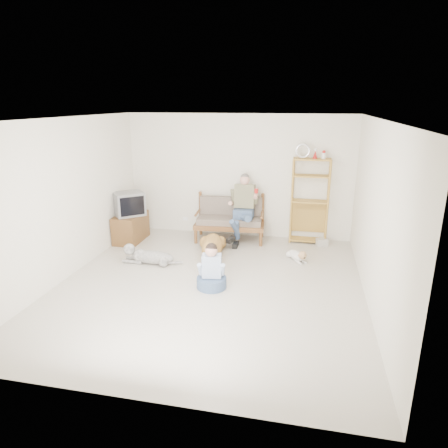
% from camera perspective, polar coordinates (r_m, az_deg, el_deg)
% --- Properties ---
extents(floor, '(5.50, 5.50, 0.00)m').
position_cam_1_polar(floor, '(6.75, -2.10, -8.76)').
color(floor, beige).
rests_on(floor, ground).
extents(ceiling, '(5.50, 5.50, 0.00)m').
position_cam_1_polar(ceiling, '(6.07, -2.39, 14.80)').
color(ceiling, white).
rests_on(ceiling, ground).
extents(wall_back, '(5.00, 0.00, 5.00)m').
position_cam_1_polar(wall_back, '(8.91, 2.07, 6.82)').
color(wall_back, silver).
rests_on(wall_back, ground).
extents(wall_front, '(5.00, 0.00, 5.00)m').
position_cam_1_polar(wall_front, '(3.82, -12.34, -8.03)').
color(wall_front, silver).
rests_on(wall_front, ground).
extents(wall_left, '(0.00, 5.50, 5.50)m').
position_cam_1_polar(wall_left, '(7.28, -21.72, 3.26)').
color(wall_left, silver).
rests_on(wall_left, ground).
extents(wall_right, '(0.00, 5.50, 5.50)m').
position_cam_1_polar(wall_right, '(6.18, 20.87, 1.02)').
color(wall_right, silver).
rests_on(wall_right, ground).
extents(loveseat, '(1.55, 0.82, 0.95)m').
position_cam_1_polar(loveseat, '(8.77, 0.89, 0.85)').
color(loveseat, brown).
rests_on(loveseat, ground).
extents(man, '(0.56, 0.80, 1.30)m').
position_cam_1_polar(man, '(8.47, 2.53, 1.62)').
color(man, '#45587F').
rests_on(man, loveseat).
extents(etagere, '(0.81, 0.35, 2.12)m').
position_cam_1_polar(etagere, '(8.67, 12.13, 3.35)').
color(etagere, '#B08737').
rests_on(etagere, ground).
extents(book_stack, '(0.27, 0.22, 0.15)m').
position_cam_1_polar(book_stack, '(8.75, 13.81, -2.54)').
color(book_stack, silver).
rests_on(book_stack, ground).
extents(tv_stand, '(0.51, 0.90, 0.60)m').
position_cam_1_polar(tv_stand, '(8.96, -13.21, -0.48)').
color(tv_stand, brown).
rests_on(tv_stand, ground).
extents(crt_tv, '(0.77, 0.75, 0.50)m').
position_cam_1_polar(crt_tv, '(8.76, -13.41, 2.83)').
color(crt_tv, slate).
rests_on(crt_tv, tv_stand).
extents(wall_outlet, '(0.12, 0.02, 0.08)m').
position_cam_1_polar(wall_outlet, '(9.42, -5.53, 0.77)').
color(wall_outlet, white).
rests_on(wall_outlet, ground).
extents(golden_retriever, '(0.63, 1.66, 0.51)m').
position_cam_1_polar(golden_retriever, '(7.82, -1.75, -3.34)').
color(golden_retriever, '#A37C38').
rests_on(golden_retriever, ground).
extents(shaggy_dog, '(1.22, 0.29, 0.36)m').
position_cam_1_polar(shaggy_dog, '(7.71, -10.93, -4.49)').
color(shaggy_dog, silver).
rests_on(shaggy_dog, ground).
extents(terrier, '(0.42, 0.57, 0.25)m').
position_cam_1_polar(terrier, '(7.82, 10.49, -4.46)').
color(terrier, silver).
rests_on(terrier, ground).
extents(child, '(0.49, 0.49, 0.78)m').
position_cam_1_polar(child, '(6.57, -1.79, -6.83)').
color(child, '#45587F').
rests_on(child, ground).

